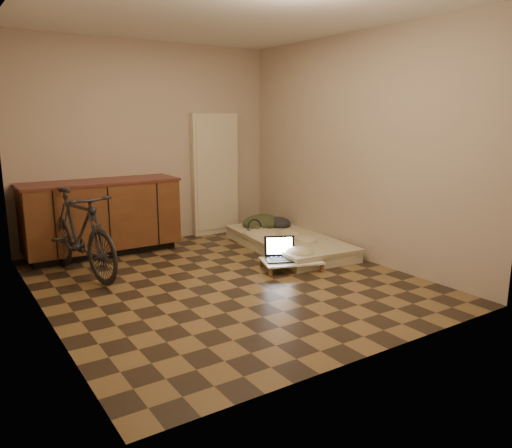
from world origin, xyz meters
TOP-DOWN VIEW (x-y plane):
  - room_shell at (0.00, 0.00)m, footprint 3.50×4.00m
  - cabinets at (-0.75, 1.70)m, footprint 1.84×0.62m
  - appliance_panel at (0.95, 1.94)m, footprint 0.70×0.10m
  - bicycle at (-1.20, 1.00)m, footprint 0.78×1.64m
  - futon at (1.30, 0.66)m, footprint 1.11×2.00m
  - clothing_pile at (1.40, 1.31)m, footprint 0.63×0.55m
  - headphones at (1.05, 1.07)m, footprint 0.25×0.23m
  - lap_desk at (0.80, -0.06)m, footprint 0.74×0.60m
  - laptop at (0.73, 0.03)m, footprint 0.44×0.43m
  - mouse at (0.95, -0.20)m, footprint 0.07×0.11m

SIDE VIEW (x-z plane):
  - futon at x=1.30m, z-range 0.00..0.16m
  - lap_desk at x=0.80m, z-range 0.04..0.15m
  - mouse at x=0.95m, z-range 0.11..0.14m
  - laptop at x=0.73m, z-range 0.04..0.28m
  - headphones at x=1.05m, z-range 0.16..0.32m
  - clothing_pile at x=1.40m, z-range 0.16..0.40m
  - cabinets at x=-0.75m, z-range 0.01..0.92m
  - bicycle at x=-1.20m, z-range 0.00..1.02m
  - appliance_panel at x=0.95m, z-range 0.00..1.70m
  - room_shell at x=0.00m, z-range 0.00..2.60m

